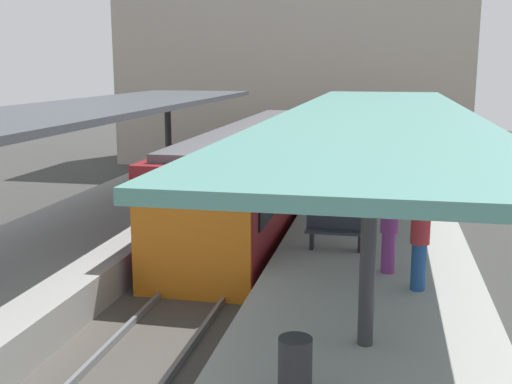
% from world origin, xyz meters
% --- Properties ---
extents(ground_plane, '(80.00, 80.00, 0.00)m').
position_xyz_m(ground_plane, '(0.00, 0.00, 0.00)').
color(ground_plane, '#383835').
extents(platform_left, '(4.40, 28.00, 1.00)m').
position_xyz_m(platform_left, '(-3.80, 0.00, 0.50)').
color(platform_left, '#9E9E99').
rests_on(platform_left, ground_plane).
extents(platform_right, '(4.40, 28.00, 1.00)m').
position_xyz_m(platform_right, '(3.80, 0.00, 0.50)').
color(platform_right, '#9E9E99').
rests_on(platform_right, ground_plane).
extents(track_ballast, '(3.20, 28.00, 0.20)m').
position_xyz_m(track_ballast, '(0.00, 0.00, 0.10)').
color(track_ballast, '#4C4742').
rests_on(track_ballast, ground_plane).
extents(rail_near_side, '(0.08, 28.00, 0.14)m').
position_xyz_m(rail_near_side, '(-0.72, 0.00, 0.27)').
color(rail_near_side, slate).
rests_on(rail_near_side, track_ballast).
extents(rail_far_side, '(0.08, 28.00, 0.14)m').
position_xyz_m(rail_far_side, '(0.72, 0.00, 0.27)').
color(rail_far_side, slate).
rests_on(rail_far_side, track_ballast).
extents(commuter_train, '(2.78, 14.97, 3.10)m').
position_xyz_m(commuter_train, '(0.00, 5.74, 1.73)').
color(commuter_train, maroon).
rests_on(commuter_train, track_ballast).
extents(canopy_left, '(4.18, 21.00, 3.14)m').
position_xyz_m(canopy_left, '(-3.80, 1.40, 4.03)').
color(canopy_left, '#333335').
rests_on(canopy_left, platform_left).
extents(canopy_right, '(4.18, 21.00, 3.16)m').
position_xyz_m(canopy_right, '(3.80, 1.40, 4.04)').
color(canopy_right, '#333335').
rests_on(canopy_right, platform_right).
extents(platform_bench, '(1.40, 0.41, 0.86)m').
position_xyz_m(platform_bench, '(2.94, 0.12, 1.46)').
color(platform_bench, black).
rests_on(platform_bench, platform_right).
extents(platform_sign, '(0.90, 0.08, 2.21)m').
position_xyz_m(platform_sign, '(3.79, 1.81, 2.62)').
color(platform_sign, '#262628').
rests_on(platform_sign, platform_right).
extents(litter_bin, '(0.44, 0.44, 0.80)m').
position_xyz_m(litter_bin, '(2.97, -6.66, 1.40)').
color(litter_bin, '#2D2D30').
rests_on(litter_bin, platform_right).
extents(passenger_near_bench, '(0.36, 0.36, 1.72)m').
position_xyz_m(passenger_near_bench, '(4.13, -1.36, 1.89)').
color(passenger_near_bench, '#7A337A').
rests_on(passenger_near_bench, platform_right).
extents(passenger_mid_platform, '(0.36, 0.36, 1.72)m').
position_xyz_m(passenger_mid_platform, '(4.69, -2.28, 1.90)').
color(passenger_mid_platform, navy).
rests_on(passenger_mid_platform, platform_right).
extents(station_building_backdrop, '(18.00, 6.00, 11.00)m').
position_xyz_m(station_building_backdrop, '(-1.03, 20.00, 5.50)').
color(station_building_backdrop, '#A89E8E').
rests_on(station_building_backdrop, ground_plane).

